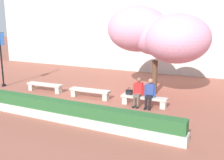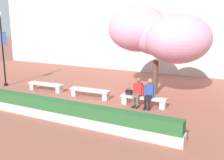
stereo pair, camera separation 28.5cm
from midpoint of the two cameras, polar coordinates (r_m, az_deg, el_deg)
The scene contains 11 objects.
ground_plane at distance 13.25m, azimuth -5.46°, elevation -3.92°, with size 100.00×100.00×0.00m, color #8E5142.
building_facade at distance 21.68m, azimuth 8.39°, elevation 14.06°, with size 28.00×4.00×8.74m, color beige.
stone_bench_west_end at distance 14.83m, azimuth -14.95°, elevation -1.27°, with size 2.13×0.53×0.45m.
stone_bench_near_west at distance 13.16m, azimuth -5.49°, elevation -2.62°, with size 2.13×0.53×0.45m.
stone_bench_center at distance 11.96m, azimuth 6.30°, elevation -4.19°, with size 2.13×0.53×0.45m.
person_seated_left at distance 11.90m, azimuth 5.05°, elevation -2.32°, with size 0.51×0.70×1.29m.
person_seated_right at distance 11.72m, azimuth 7.53°, elevation -2.61°, with size 0.51×0.70×1.29m.
handbag at distance 12.12m, azimuth 3.10°, elevation -2.59°, with size 0.30×0.15×0.34m.
cherry_tree_main at distance 13.72m, azimuth 9.35°, elevation 9.80°, with size 5.40×3.59×4.59m.
lamp_post_with_banner at distance 16.55m, azimuth -23.66°, elevation 7.48°, with size 0.54×0.28×4.32m.
planter_hedge_foreground at distance 10.71m, azimuth -14.38°, elevation -6.11°, with size 10.81×0.50×0.80m.
Camera 1 is at (6.58, -10.86, 3.73)m, focal length 42.00 mm.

